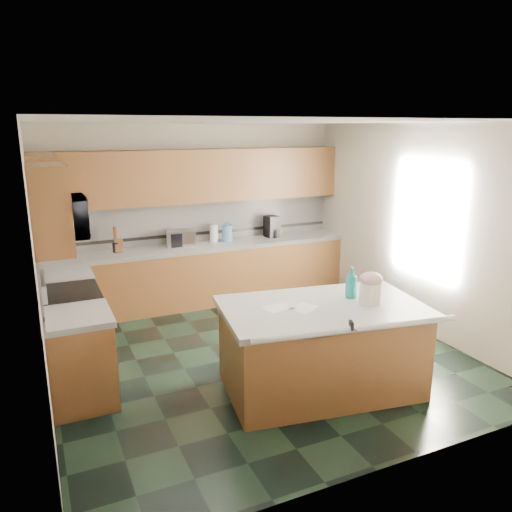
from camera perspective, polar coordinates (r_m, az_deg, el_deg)
floor at (r=6.10m, az=0.08°, el=-11.16°), size 4.60×4.60×0.00m
ceiling at (r=5.50m, az=0.09°, el=15.13°), size 4.60×4.60×0.00m
wall_back at (r=7.77m, az=-7.05°, el=4.84°), size 4.60×0.04×2.70m
wall_front at (r=3.75m, az=15.05°, el=-6.15°), size 4.60×0.04×2.70m
wall_left at (r=5.16m, az=-24.05°, el=-1.25°), size 0.04×4.60×2.70m
wall_right at (r=6.92m, az=17.88°, el=3.05°), size 0.04×4.60×2.70m
back_base_cab at (r=7.69m, az=-6.12°, el=-2.29°), size 4.60×0.60×0.86m
back_countertop at (r=7.57m, az=-6.21°, el=1.04°), size 4.60×0.64×0.06m
back_upper_cab at (r=7.52m, az=-6.76°, el=9.06°), size 4.60×0.33×0.78m
back_backsplash at (r=7.76m, az=-6.96°, el=3.97°), size 4.60×0.02×0.63m
back_accent_band at (r=7.80m, az=-6.90°, el=2.55°), size 4.60×0.01×0.05m
left_base_cab_rear at (r=6.67m, az=-20.70°, el=-5.82°), size 0.60×0.82×0.86m
left_counter_rear at (r=6.53m, az=-21.06°, el=-2.03°), size 0.64×0.82×0.06m
left_base_cab_front at (r=5.26m, az=-19.42°, el=-11.25°), size 0.60×0.72×0.86m
left_counter_front at (r=5.08m, az=-19.85°, el=-6.55°), size 0.64×0.72×0.06m
left_backsplash at (r=5.72m, az=-23.72°, el=-0.96°), size 0.02×2.30×0.63m
left_accent_band at (r=5.78m, az=-23.46°, el=-2.82°), size 0.01×2.30×0.05m
left_upper_cab_rear at (r=6.46m, az=-23.18°, el=7.13°), size 0.33×1.09×0.78m
left_upper_cab_front at (r=4.81m, az=-22.52°, el=5.04°), size 0.33×0.72×0.78m
range_body at (r=5.93m, az=-20.13°, el=-8.21°), size 0.60×0.76×0.88m
range_oven_door at (r=5.97m, az=-17.30°, el=-8.24°), size 0.02×0.68×0.55m
range_cooktop at (r=5.78m, az=-20.52°, el=-3.99°), size 0.62×0.78×0.04m
range_handle at (r=5.84m, az=-17.29°, el=-4.76°), size 0.02×0.66×0.02m
range_backguard at (r=5.73m, az=-23.21°, el=-3.12°), size 0.06×0.76×0.18m
microwave at (r=5.58m, az=-21.27°, el=4.16°), size 0.50×0.73×0.41m
island_base at (r=5.23m, az=7.45°, el=-10.65°), size 2.05×1.36×0.86m
island_top at (r=5.05m, az=7.62°, el=-5.91°), size 2.16×1.48×0.06m
island_bullnose at (r=4.59m, az=11.57°, el=-8.20°), size 1.99×0.36×0.06m
treat_jar at (r=5.14m, az=12.92°, el=-4.13°), size 0.24×0.24×0.22m
treat_jar_lid at (r=5.10m, az=13.01°, el=-2.59°), size 0.23×0.23×0.14m
treat_jar_knob at (r=5.08m, az=13.04°, el=-2.06°), size 0.08×0.03×0.03m
treat_jar_knob_end_l at (r=5.06m, az=12.70°, el=-2.11°), size 0.04×0.04×0.04m
treat_jar_knob_end_r at (r=5.11m, az=13.38°, el=-2.01°), size 0.04×0.04×0.04m
soap_bottle_island at (r=5.25m, az=10.86°, el=-3.00°), size 0.17×0.17×0.33m
paper_sheet_a at (r=4.94m, az=5.50°, el=-5.94°), size 0.34×0.32×0.00m
paper_sheet_b at (r=4.92m, az=2.53°, el=-5.95°), size 0.30×0.24×0.00m
clamp_body at (r=4.56m, az=10.83°, el=-7.79°), size 0.05×0.09×0.08m
clamp_handle at (r=4.53m, az=11.19°, el=-8.24°), size 0.01×0.06×0.01m
knife_block at (r=7.31m, az=-15.37°, el=1.14°), size 0.13×0.16×0.21m
utensil_crock at (r=7.34m, az=-15.64°, el=1.00°), size 0.12×0.12×0.15m
utensil_bundle at (r=7.30m, az=-15.74°, el=2.40°), size 0.07×0.07×0.22m
toaster_oven at (r=7.49m, az=-8.57°, el=2.01°), size 0.47×0.37×0.24m
toaster_oven_door at (r=7.37m, az=-8.28°, el=1.81°), size 0.37×0.01×0.20m
paper_towel at (r=7.69m, az=-4.84°, el=2.61°), size 0.13×0.13×0.28m
paper_towel_base at (r=7.72m, az=-4.82°, el=1.64°), size 0.19×0.19×0.01m
water_jug at (r=7.73m, az=-3.32°, el=2.61°), size 0.16×0.16×0.26m
water_jug_neck at (r=7.70m, az=-3.33°, el=3.70°), size 0.07×0.07×0.04m
coffee_maker at (r=8.05m, az=1.84°, el=3.39°), size 0.22×0.24×0.34m
coffee_carafe at (r=8.02m, az=2.00°, el=2.63°), size 0.14×0.14×0.14m
soap_bottle_back at (r=8.07m, az=2.49°, el=2.90°), size 0.12×0.12×0.20m
soap_back_cap at (r=8.05m, az=2.50°, el=3.69°), size 0.02×0.02×0.03m
window_light_proxy at (r=6.72m, az=18.93°, el=3.96°), size 0.02×1.40×1.10m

